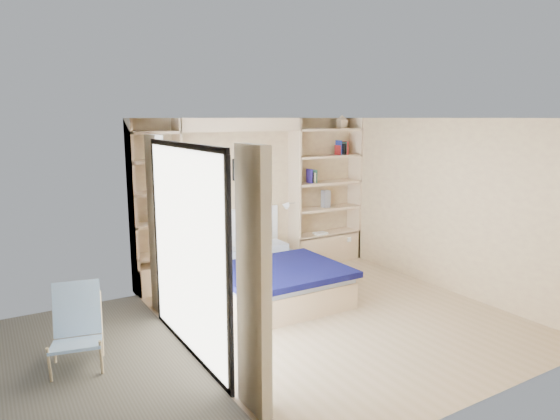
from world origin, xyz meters
TOP-DOWN VIEW (x-y plane):
  - ground at (0.00, 0.00)m, footprint 4.50×4.50m
  - room_shell at (-0.39, 1.52)m, footprint 4.50×4.50m
  - bed at (-0.41, 1.06)m, footprint 1.71×2.24m
  - photo_gallery at (-0.45, 2.22)m, footprint 1.48×0.02m
  - reading_lamps at (-0.30, 2.00)m, footprint 1.92×0.12m
  - shelf_decor at (1.22, 2.07)m, footprint 3.48×0.23m
  - deck at (-3.60, 0.00)m, footprint 3.20×4.00m
  - deck_chair at (-3.05, 0.36)m, footprint 0.65×0.90m

SIDE VIEW (x-z plane):
  - ground at x=0.00m, z-range 0.00..0.00m
  - deck at x=-3.60m, z-range -0.03..0.03m
  - bed at x=-0.41m, z-range -0.26..0.81m
  - deck_chair at x=-3.05m, z-range -0.02..0.81m
  - room_shell at x=-0.39m, z-range -1.17..3.33m
  - reading_lamps at x=-0.30m, z-range 1.03..1.17m
  - photo_gallery at x=-0.45m, z-range 1.19..2.01m
  - shelf_decor at x=1.22m, z-range 0.71..2.74m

